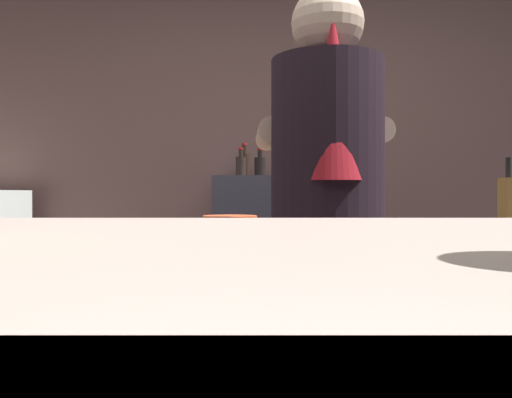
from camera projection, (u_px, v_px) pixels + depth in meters
name	position (u px, v px, depth m)	size (l,w,h in m)	color
wall_back	(293.00, 149.00, 3.54)	(5.20, 0.10, 2.70)	brown
prep_counter	(410.00, 346.00, 2.05)	(2.10, 0.60, 0.91)	#474332
back_shelf	(278.00, 269.00, 3.27)	(0.81, 0.36, 1.16)	#35323E
bartender	(327.00, 221.00, 1.58)	(0.43, 0.51, 1.67)	#242C40
mixing_bowl	(229.00, 223.00, 1.99)	(0.21, 0.21, 0.06)	#CE532E
chefs_knife	(386.00, 230.00, 1.99)	(0.24, 0.03, 0.01)	silver
bottle_soy	(240.00, 165.00, 3.22)	(0.06, 0.06, 0.17)	black
bottle_vinegar	(260.00, 165.00, 3.28)	(0.07, 0.07, 0.17)	black
bottle_olive_oil	(325.00, 162.00, 3.32)	(0.05, 0.05, 0.24)	red
bottle_hot_sauce	(244.00, 164.00, 3.35)	(0.07, 0.07, 0.21)	black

